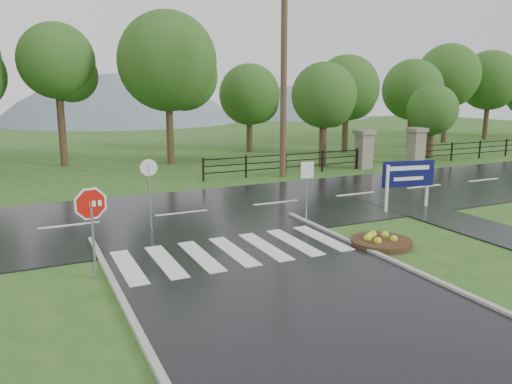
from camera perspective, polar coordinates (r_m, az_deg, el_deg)
ground at (r=10.40m, az=8.61°, el=-14.95°), size 120.00×120.00×0.00m
main_road at (r=18.99m, az=-8.48°, el=-2.52°), size 90.00×8.00×0.04m
walkway at (r=18.64m, az=23.62°, el=-3.67°), size 2.20×11.00×0.04m
crosswalk at (r=14.45m, az=-2.59°, el=-6.75°), size 6.50×2.80×0.02m
pillar_west at (r=30.09m, az=12.24°, el=4.90°), size 1.00×1.00×2.24m
pillar_east at (r=32.68m, az=17.83°, el=5.13°), size 1.00×1.00×2.24m
fence_west at (r=27.28m, az=3.40°, el=3.50°), size 9.58×0.08×1.20m
hills at (r=75.90m, az=-17.93°, el=-4.21°), size 102.00×48.00×48.00m
treeline at (r=32.59m, az=-14.09°, el=3.24°), size 83.20×5.20×10.00m
stop_sign at (r=12.74m, az=-18.30°, el=-2.10°), size 1.08×0.23×2.46m
estate_billboard at (r=20.07m, az=17.00°, el=1.73°), size 2.17×0.45×1.92m
flower_bed at (r=15.56m, az=14.13°, el=-5.46°), size 1.82×1.82×0.36m
reg_sign_small at (r=17.59m, az=5.85°, el=1.45°), size 0.47×0.11×2.13m
reg_sign_round at (r=16.74m, az=-12.08°, el=0.67°), size 0.56×0.09×2.39m
utility_pole_east at (r=26.35m, az=3.18°, el=12.61°), size 1.71×0.66×9.90m
entrance_tree_left at (r=30.01m, az=7.78°, el=10.86°), size 3.84×3.84×6.17m
entrance_tree_right at (r=35.43m, az=19.52°, el=8.80°), size 3.33×3.33×4.91m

